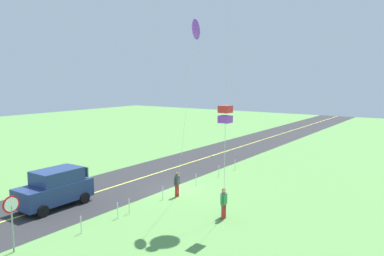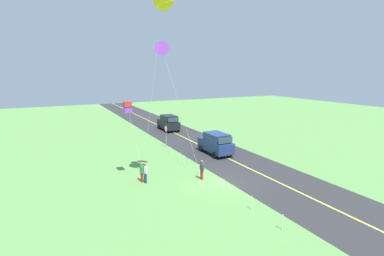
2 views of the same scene
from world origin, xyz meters
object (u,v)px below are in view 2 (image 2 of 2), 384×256
(car_suv_foreground, at_px, (216,143))
(stop_sign, at_px, (166,132))
(kite_blue_mid, at_px, (128,107))
(person_adult_near, at_px, (202,169))
(kite_red_low, at_px, (162,49))
(person_adult_companion, at_px, (145,172))
(car_parked_east_far, at_px, (169,123))
(person_child_watcher, at_px, (142,171))

(car_suv_foreground, height_order, stop_sign, stop_sign)
(car_suv_foreground, relative_size, kite_blue_mid, 0.70)
(person_adult_near, height_order, kite_blue_mid, kite_blue_mid)
(kite_red_low, relative_size, kite_blue_mid, 1.72)
(stop_sign, height_order, person_adult_companion, stop_sign)
(car_parked_east_far, distance_m, person_child_watcher, 19.84)
(car_suv_foreground, relative_size, car_parked_east_far, 1.00)
(person_adult_near, height_order, person_adult_companion, same)
(car_parked_east_far, height_order, kite_red_low, kite_red_low)
(person_adult_near, relative_size, person_child_watcher, 1.00)
(stop_sign, xyz_separation_m, kite_blue_mid, (-7.72, 6.19, 4.03))
(kite_red_low, bearing_deg, car_suv_foreground, -61.56)
(person_adult_companion, distance_m, person_child_watcher, 0.36)
(stop_sign, height_order, person_child_watcher, stop_sign)
(car_suv_foreground, height_order, kite_blue_mid, kite_blue_mid)
(person_adult_companion, bearing_deg, kite_blue_mid, 119.96)
(car_suv_foreground, relative_size, person_adult_companion, 2.75)
(kite_red_low, bearing_deg, car_parked_east_far, -23.38)
(person_child_watcher, height_order, kite_blue_mid, kite_blue_mid)
(car_suv_foreground, xyz_separation_m, car_parked_east_far, (13.45, -0.21, 0.00))
(car_parked_east_far, relative_size, stop_sign, 1.72)
(car_suv_foreground, xyz_separation_m, stop_sign, (4.75, 3.66, 0.65))
(car_suv_foreground, relative_size, person_adult_near, 2.75)
(stop_sign, bearing_deg, person_adult_near, 173.79)
(stop_sign, relative_size, person_adult_near, 1.60)
(stop_sign, bearing_deg, person_child_watcher, 147.49)
(car_parked_east_far, xyz_separation_m, kite_blue_mid, (-16.41, 10.06, 4.67))
(person_adult_near, distance_m, kite_red_low, 9.79)
(person_adult_near, distance_m, person_adult_companion, 4.46)
(car_parked_east_far, height_order, person_adult_near, car_parked_east_far)
(car_suv_foreground, bearing_deg, stop_sign, 37.60)
(stop_sign, relative_size, person_child_watcher, 1.60)
(stop_sign, height_order, kite_red_low, kite_red_low)
(stop_sign, relative_size, person_adult_companion, 1.60)
(stop_sign, xyz_separation_m, person_adult_companion, (-9.06, 5.39, -0.94))
(car_parked_east_far, relative_size, person_adult_companion, 2.75)
(car_suv_foreground, distance_m, kite_red_low, 12.26)
(car_parked_east_far, xyz_separation_m, person_adult_near, (-19.10, 5.00, -0.29))
(car_suv_foreground, bearing_deg, kite_blue_mid, 106.75)
(car_suv_foreground, distance_m, kite_blue_mid, 11.30)
(car_parked_east_far, relative_size, kite_blue_mid, 0.70)
(person_adult_companion, xyz_separation_m, kite_red_low, (0.34, -1.73, 9.30))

